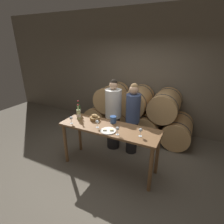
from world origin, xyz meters
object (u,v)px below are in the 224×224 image
Objects in this scene: person_left at (113,115)px; cheese_plate at (108,131)px; wine_bottle_red at (79,110)px; wine_glass_left at (97,122)px; bread_basket at (95,118)px; wine_glass_center at (117,129)px; tasting_table at (109,133)px; blue_crock at (113,119)px; wine_glass_far_left at (71,118)px; wine_bottle_white at (79,114)px; wine_glass_right at (141,130)px; person_right at (133,119)px.

cheese_plate is at bearing -69.61° from person_left.
wine_bottle_red is at bearing -141.72° from person_left.
person_left is at bearing 95.44° from wine_glass_left.
wine_glass_center is at bearing -26.96° from bread_basket.
wine_bottle_red is at bearing 164.76° from tasting_table.
blue_crock is 0.91× the size of wine_glass_left.
wine_glass_far_left and wine_glass_left have the same top height.
bread_basket is 1.32× the size of wine_glass_left.
wine_bottle_white is at bearing 163.51° from wine_glass_left.
wine_glass_center is (0.27, -0.39, 0.04)m from blue_crock.
bread_basket is 1.32× the size of wine_glass_right.
wine_glass_left is (-0.38, -0.82, 0.19)m from person_right.
wine_bottle_red is 0.47m from bread_basket.
person_left is 0.92m from cheese_plate.
cheese_plate is (0.06, -0.16, 0.14)m from tasting_table.
tasting_table is at bearing -3.03° from wine_bottle_white.
wine_glass_left is 1.00× the size of wine_glass_right.
wine_glass_far_left is (0.14, -0.43, 0.00)m from wine_bottle_red.
wine_bottle_white is 2.38× the size of blue_crock.
wine_glass_left is at bearing -115.01° from person_right.
wine_glass_far_left is at bearing 179.97° from wine_glass_center.
wine_glass_far_left is 1.00× the size of wine_glass_center.
wine_glass_far_left is at bearing -133.93° from bread_basket.
bread_basket is 1.32× the size of wine_glass_center.
wine_bottle_white is at bearing -167.52° from blue_crock.
bread_basket is 0.69× the size of cheese_plate.
tasting_table is at bearing 142.92° from wine_glass_center.
wine_bottle_white is (-0.91, -0.66, 0.19)m from person_right.
wine_glass_right is (1.33, -0.11, 0.00)m from wine_bottle_white.
bread_basket is 0.46m from wine_glass_far_left.
person_right reaches higher than tasting_table.
cheese_plate is at bearing 168.59° from wine_glass_center.
wine_glass_far_left is at bearing -135.49° from person_right.
bread_basket is at bearing -103.26° from person_left.
person_left is 1.02× the size of person_right.
person_right reaches higher than wine_glass_far_left.
person_right is 10.94× the size of wine_glass_far_left.
person_left reaches higher than wine_bottle_red.
tasting_table is 14.15× the size of blue_crock.
person_right is 0.83m from bread_basket.
tasting_table is 12.90× the size of wine_glass_right.
wine_bottle_red is at bearing 158.91° from wine_glass_center.
blue_crock is at bearing 93.04° from tasting_table.
person_left is 5.21× the size of wine_bottle_red.
blue_crock is 0.36m from cheese_plate.
cheese_plate is (0.07, -0.35, -0.06)m from blue_crock.
person_right is at bearing 0.02° from person_left.
person_left is 5.16× the size of wine_bottle_white.
person_left is at bearing 138.50° from wine_glass_right.
wine_glass_right reaches higher than cheese_plate.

